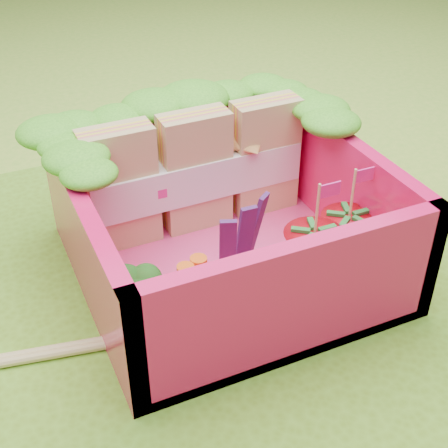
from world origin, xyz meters
TOP-DOWN VIEW (x-y plane):
  - ground at (0.00, 0.00)m, footprint 14.00×14.00m
  - placemat at (0.00, 0.00)m, footprint 2.60×2.60m
  - bento_floor at (0.01, -0.04)m, footprint 1.30×1.30m
  - bento_box at (0.01, -0.04)m, footprint 1.30×1.30m
  - lettuce_ruffle at (0.01, 0.41)m, footprint 1.43×0.77m
  - sandwich_stack at (0.02, 0.30)m, footprint 1.07×0.19m
  - broccoli at (-0.48, -0.30)m, footprint 0.31×0.31m
  - carrot_sticks at (-0.26, -0.33)m, footprint 0.14×0.12m
  - purple_wedges at (0.03, -0.17)m, footprint 0.25×0.16m
  - strawberry_left at (0.28, -0.35)m, footprint 0.26×0.26m
  - strawberry_right at (0.50, -0.29)m, footprint 0.25×0.25m
  - snap_peas at (0.39, -0.27)m, footprint 0.66×0.52m
  - chopsticks at (-0.88, -0.26)m, footprint 2.03×0.41m

SIDE VIEW (x-z plane):
  - ground at x=0.00m, z-range 0.00..0.00m
  - placemat at x=0.00m, z-range 0.00..0.03m
  - chopsticks at x=-0.88m, z-range 0.03..0.07m
  - bento_floor at x=0.01m, z-range 0.03..0.08m
  - snap_peas at x=0.39m, z-range 0.08..0.13m
  - strawberry_right at x=0.50m, z-range -0.03..0.46m
  - strawberry_left at x=0.28m, z-range -0.03..0.47m
  - carrot_sticks at x=-0.26m, z-range 0.08..0.36m
  - broccoli at x=-0.48m, z-range 0.13..0.38m
  - purple_wedges at x=0.03m, z-range 0.08..0.46m
  - bento_box at x=0.01m, z-range 0.03..0.58m
  - sandwich_stack at x=0.02m, z-range 0.07..0.66m
  - lettuce_ruffle at x=0.01m, z-range 0.58..0.69m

